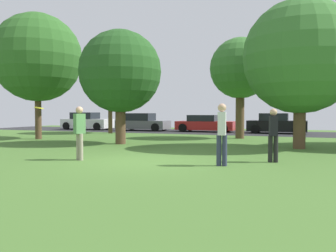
{
  "coord_description": "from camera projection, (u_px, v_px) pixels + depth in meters",
  "views": [
    {
      "loc": [
        4.7,
        -9.74,
        1.55
      ],
      "look_at": [
        0.0,
        2.21,
        1.02
      ],
      "focal_mm": 37.24,
      "sensor_mm": 36.0,
      "label": 1
    }
  ],
  "objects": [
    {
      "name": "frisbee_disc",
      "position": [
        39.0,
        108.0,
        10.22
      ],
      "size": [
        0.36,
        0.36,
        0.07
      ],
      "color": "yellow"
    },
    {
      "name": "person_walking",
      "position": [
        222.0,
        131.0,
        9.89
      ],
      "size": [
        0.3,
        0.35,
        1.78
      ],
      "rotation": [
        0.0,
        0.0,
        1.73
      ],
      "color": "#2D334C",
      "rests_on": "ground_plane"
    },
    {
      "name": "birch_tree_lone",
      "position": [
        110.0,
        79.0,
        24.84
      ],
      "size": [
        3.77,
        3.77,
        5.79
      ],
      "color": "brown",
      "rests_on": "ground_plane"
    },
    {
      "name": "parked_car_grey",
      "position": [
        142.0,
        123.0,
        28.55
      ],
      "size": [
        4.25,
        2.06,
        1.42
      ],
      "color": "slate",
      "rests_on": "ground_plane"
    },
    {
      "name": "maple_tree_far",
      "position": [
        120.0,
        72.0,
        16.57
      ],
      "size": [
        3.93,
        3.93,
        5.43
      ],
      "color": "brown",
      "rests_on": "ground_plane"
    },
    {
      "name": "parked_car_white",
      "position": [
        87.0,
        122.0,
        30.23
      ],
      "size": [
        4.41,
        1.93,
        1.48
      ],
      "color": "white",
      "rests_on": "ground_plane"
    },
    {
      "name": "parked_car_black",
      "position": [
        276.0,
        124.0,
        24.88
      ],
      "size": [
        4.06,
        2.04,
        1.44
      ],
      "color": "black",
      "rests_on": "ground_plane"
    },
    {
      "name": "person_thrower",
      "position": [
        80.0,
        130.0,
        11.1
      ],
      "size": [
        0.34,
        0.39,
        1.71
      ],
      "rotation": [
        0.0,
        0.0,
        -2.05
      ],
      "color": "gray",
      "rests_on": "ground_plane"
    },
    {
      "name": "maple_tree_near",
      "position": [
        240.0,
        69.0,
        20.0
      ],
      "size": [
        3.49,
        3.49,
        5.8
      ],
      "color": "brown",
      "rests_on": "ground_plane"
    },
    {
      "name": "road_strip",
      "position": [
        236.0,
        133.0,
        25.71
      ],
      "size": [
        44.0,
        6.4,
        0.01
      ],
      "primitive_type": "cube",
      "color": "#28282B",
      "rests_on": "ground_plane"
    },
    {
      "name": "ground_plane",
      "position": [
        142.0,
        161.0,
        10.83
      ],
      "size": [
        44.0,
        44.0,
        0.0
      ],
      "primitive_type": "plane",
      "color": "#47702D"
    },
    {
      "name": "street_lamp_post",
      "position": [
        123.0,
        102.0,
        24.8
      ],
      "size": [
        0.14,
        0.14,
        4.5
      ],
      "primitive_type": "cylinder",
      "color": "#2D2D33",
      "rests_on": "ground_plane"
    },
    {
      "name": "person_bystander",
      "position": [
        273.0,
        133.0,
        10.59
      ],
      "size": [
        0.29,
        0.36,
        1.64
      ],
      "rotation": [
        0.0,
        0.0,
        1.82
      ],
      "color": "black",
      "rests_on": "ground_plane"
    },
    {
      "name": "parked_car_red",
      "position": [
        205.0,
        124.0,
        26.84
      ],
      "size": [
        4.48,
        2.05,
        1.29
      ],
      "color": "#B21E1E",
      "rests_on": "ground_plane"
    },
    {
      "name": "oak_tree_right",
      "position": [
        37.0,
        58.0,
        19.5
      ],
      "size": [
        4.93,
        4.93,
        7.04
      ],
      "color": "brown",
      "rests_on": "ground_plane"
    },
    {
      "name": "oak_tree_left",
      "position": [
        300.0,
        57.0,
        14.43
      ],
      "size": [
        4.74,
        4.74,
        6.2
      ],
      "color": "brown",
      "rests_on": "ground_plane"
    }
  ]
}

